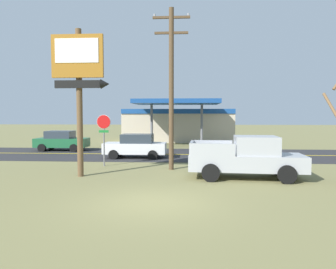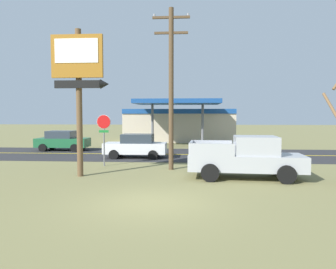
# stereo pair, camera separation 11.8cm
# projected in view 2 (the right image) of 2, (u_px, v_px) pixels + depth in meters

# --- Properties ---
(ground_plane) EXTENTS (180.00, 180.00, 0.00)m
(ground_plane) POSITION_uv_depth(u_px,v_px,m) (151.00, 203.00, 10.52)
(ground_plane) COLOR olive
(road_asphalt) EXTENTS (140.00, 8.00, 0.02)m
(road_asphalt) POSITION_uv_depth(u_px,v_px,m) (173.00, 154.00, 23.46)
(road_asphalt) COLOR #2B2B2D
(road_asphalt) RESTS_ON ground
(road_centre_line) EXTENTS (126.00, 0.20, 0.01)m
(road_centre_line) POSITION_uv_depth(u_px,v_px,m) (173.00, 154.00, 23.46)
(road_centre_line) COLOR gold
(road_centre_line) RESTS_ON road_asphalt
(motel_sign) EXTENTS (2.71, 0.54, 6.95)m
(motel_sign) POSITION_uv_depth(u_px,v_px,m) (79.00, 76.00, 14.73)
(motel_sign) COLOR brown
(motel_sign) RESTS_ON ground
(stop_sign) EXTENTS (0.80, 0.08, 2.95)m
(stop_sign) POSITION_uv_depth(u_px,v_px,m) (104.00, 131.00, 18.05)
(stop_sign) COLOR slate
(stop_sign) RESTS_ON ground
(utility_pole) EXTENTS (1.97, 0.26, 8.54)m
(utility_pole) POSITION_uv_depth(u_px,v_px,m) (171.00, 84.00, 16.73)
(utility_pole) COLOR brown
(utility_pole) RESTS_ON ground
(gas_station) EXTENTS (12.00, 11.50, 4.40)m
(gas_station) POSITION_uv_depth(u_px,v_px,m) (179.00, 124.00, 35.78)
(gas_station) COLOR beige
(gas_station) RESTS_ON ground
(pickup_silver_parked_on_lawn) EXTENTS (5.32, 2.50, 1.96)m
(pickup_silver_parked_on_lawn) POSITION_uv_depth(u_px,v_px,m) (247.00, 158.00, 14.54)
(pickup_silver_parked_on_lawn) COLOR #A8AAAF
(pickup_silver_parked_on_lawn) RESTS_ON ground
(car_white_mid_lane) EXTENTS (4.20, 2.00, 1.64)m
(car_white_mid_lane) POSITION_uv_depth(u_px,v_px,m) (136.00, 146.00, 21.59)
(car_white_mid_lane) COLOR silver
(car_white_mid_lane) RESTS_ON ground
(car_green_far_lane) EXTENTS (4.20, 2.00, 1.64)m
(car_green_far_lane) POSITION_uv_depth(u_px,v_px,m) (62.00, 141.00, 26.06)
(car_green_far_lane) COLOR #1E6038
(car_green_far_lane) RESTS_ON ground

